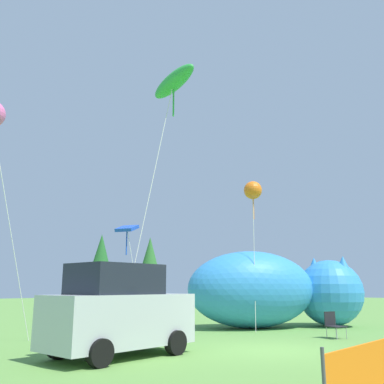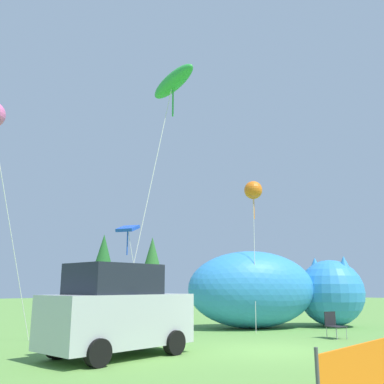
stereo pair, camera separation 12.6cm
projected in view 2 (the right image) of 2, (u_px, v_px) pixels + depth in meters
ground_plane at (271, 350)px, 12.09m from camera, size 120.00×120.00×0.00m
parked_car at (117, 311)px, 11.13m from camera, size 4.07×2.21×2.34m
folding_chair at (333, 323)px, 14.93m from camera, size 0.66×0.66×0.90m
inflatable_cat at (274, 292)px, 18.95m from camera, size 8.17×6.18×3.30m
kite_orange_flower at (253, 191)px, 18.95m from camera, size 1.34×1.08×6.35m
kite_blue_box at (128, 230)px, 21.09m from camera, size 1.22×1.53×4.79m
kite_green_fish at (173, 83)px, 15.18m from camera, size 2.53×2.25×9.43m
horizon_tree_east at (103, 260)px, 50.06m from camera, size 3.28×3.28×7.83m
horizon_tree_mid at (152, 261)px, 54.98m from camera, size 3.37×3.37×8.04m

